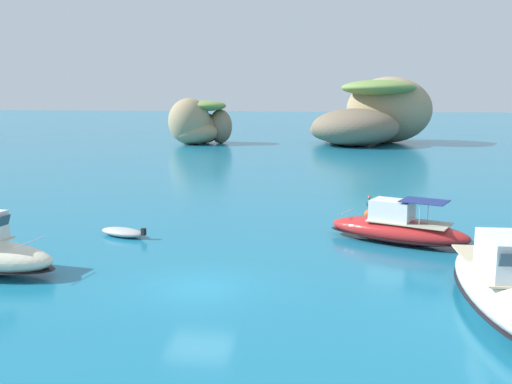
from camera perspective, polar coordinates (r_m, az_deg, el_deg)
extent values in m
plane|color=#197093|center=(22.37, -5.73, -9.46)|extent=(400.00, 400.00, 0.00)
ellipsoid|color=#756651|center=(86.95, 12.67, 7.90)|extent=(9.84, 9.31, 9.30)
ellipsoid|color=#9E8966|center=(87.21, 13.10, 7.99)|extent=(15.28, 13.85, 9.62)
ellipsoid|color=#84755B|center=(87.27, 9.89, 6.31)|extent=(9.27, 9.45, 4.16)
ellipsoid|color=#756651|center=(85.40, 8.67, 6.17)|extent=(13.40, 13.61, 3.88)
ellipsoid|color=#756651|center=(80.76, 9.87, 6.39)|extent=(13.63, 12.26, 5.18)
ellipsoid|color=olive|center=(84.63, 12.13, 10.15)|extent=(10.56, 9.60, 2.23)
ellipsoid|color=#9E8966|center=(82.56, -6.68, 7.02)|extent=(6.76, 6.84, 6.55)
ellipsoid|color=#84755B|center=(84.00, -3.58, 6.56)|extent=(4.05, 4.71, 4.93)
ellipsoid|color=#9E8966|center=(83.05, -6.11, 6.00)|extent=(9.37, 9.35, 3.50)
ellipsoid|color=#9E8966|center=(84.57, -5.22, 6.39)|extent=(7.31, 7.18, 4.41)
ellipsoid|color=olive|center=(83.16, -5.05, 8.57)|extent=(5.91, 5.37, 1.51)
ellipsoid|color=red|center=(29.35, 14.00, -3.78)|extent=(7.28, 4.78, 1.20)
ellipsoid|color=black|center=(29.41, 13.98, -4.29)|extent=(7.43, 4.88, 0.14)
cube|color=#C6B793|center=(29.08, 15.03, -2.92)|extent=(4.26, 3.21, 0.06)
cube|color=silver|center=(29.23, 13.43, -1.74)|extent=(2.40, 2.15, 0.98)
cube|color=#2D4756|center=(29.54, 11.60, -1.36)|extent=(0.77, 1.35, 0.53)
cylinder|color=silver|center=(30.13, 9.10, -1.91)|extent=(0.63, 1.36, 0.04)
cube|color=navy|center=(28.67, 16.48, -0.88)|extent=(2.60, 2.36, 0.04)
cylinder|color=silver|center=(28.08, 16.01, -2.25)|extent=(0.03, 0.03, 1.13)
cylinder|color=silver|center=(29.47, 16.81, -1.72)|extent=(0.03, 0.03, 1.13)
cylinder|color=silver|center=(24.62, -21.62, -4.65)|extent=(0.30, 1.76, 0.04)
ellipsoid|color=white|center=(21.54, 23.77, -8.89)|extent=(3.06, 9.21, 1.55)
ellipsoid|color=black|center=(21.65, 23.70, -9.76)|extent=(3.12, 9.39, 0.19)
cube|color=#C6B793|center=(21.97, 23.35, -6.69)|extent=(2.50, 5.09, 0.06)
ellipsoid|color=#B2B2B2|center=(30.59, -13.20, -3.92)|extent=(2.82, 1.91, 0.44)
cube|color=#9E998E|center=(30.57, -13.21, -3.81)|extent=(1.92, 1.18, 0.06)
cube|color=black|center=(29.67, -11.16, -3.92)|extent=(0.26, 0.26, 0.36)
sphere|color=#E54C19|center=(34.49, 11.20, -2.18)|extent=(0.56, 0.56, 0.56)
cylinder|color=black|center=(34.39, 11.23, -1.36)|extent=(0.06, 0.06, 1.00)
cone|color=#E54C19|center=(34.27, 11.26, -0.38)|extent=(0.20, 0.20, 0.20)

